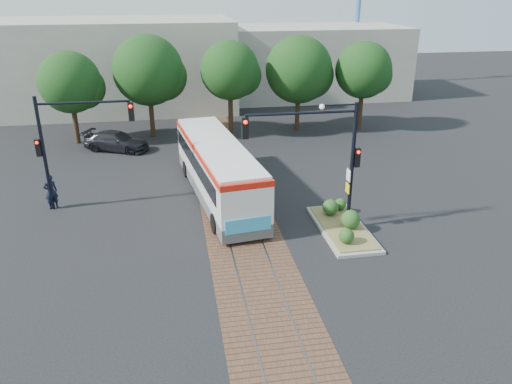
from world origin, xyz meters
TOP-DOWN VIEW (x-y plane):
  - ground at (0.00, 0.00)m, footprint 120.00×120.00m
  - trackbed at (0.00, 4.00)m, footprint 3.60×40.00m
  - tree_row at (1.21, 16.42)m, footprint 26.40×5.60m
  - warehouses at (-0.53, 28.75)m, footprint 40.00×13.00m
  - city_bus at (-0.70, 4.16)m, footprint 4.00×11.94m
  - traffic_island at (4.82, -0.90)m, footprint 2.20×5.20m
  - signal_pole_main at (3.86, -0.81)m, footprint 5.49×0.46m
  - signal_pole_left at (-8.37, 4.00)m, footprint 4.99×0.34m
  - officer at (-9.51, 4.10)m, footprint 0.82×0.72m
  - parked_car at (-6.98, 13.73)m, footprint 5.04×3.62m

SIDE VIEW (x-z plane):
  - ground at x=0.00m, z-range 0.00..0.00m
  - trackbed at x=0.00m, z-range 0.00..0.02m
  - traffic_island at x=4.82m, z-range -0.24..0.89m
  - parked_car at x=-6.98m, z-range 0.00..1.36m
  - officer at x=-9.51m, z-range 0.00..1.90m
  - city_bus at x=-0.70m, z-range 0.18..3.32m
  - warehouses at x=-0.53m, z-range -0.19..7.81m
  - signal_pole_left at x=-8.37m, z-range 0.86..6.86m
  - signal_pole_main at x=3.86m, z-range 1.16..7.16m
  - tree_row at x=1.21m, z-range 1.01..8.69m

